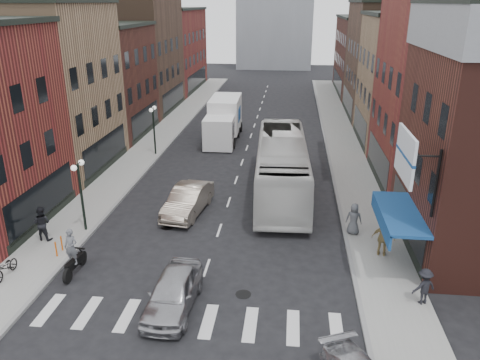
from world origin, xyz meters
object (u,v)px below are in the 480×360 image
object	(u,v)px
ped_left_solo	(42,223)
ped_right_b	(383,238)
billboard_sign	(407,157)
box_truck	(224,120)
sedan_left_near	(173,292)
parked_bicycle	(6,268)
streetlamp_near	(80,183)
motorcycle_rider	(73,253)
ped_right_a	(424,286)
bike_rack	(59,246)
sedan_left_far	(188,200)
transit_bus	(282,166)
streetlamp_far	(154,121)
ped_right_c	(354,219)

from	to	relation	value
ped_left_solo	ped_right_b	bearing A→B (deg)	-174.70
billboard_sign	box_truck	bearing A→B (deg)	115.65
billboard_sign	sedan_left_near	world-z (taller)	billboard_sign
box_truck	parked_bicycle	distance (m)	25.27
ped_left_solo	streetlamp_near	bearing A→B (deg)	-137.08
motorcycle_rider	ped_right_a	bearing A→B (deg)	3.32
billboard_sign	ped_left_solo	size ratio (longest dim) A/B	1.95
billboard_sign	sedan_left_near	xyz separation A→B (m)	(-9.39, -2.76, -5.35)
bike_rack	sedan_left_near	distance (m)	7.68
ped_right_b	sedan_left_near	bearing A→B (deg)	43.31
sedan_left_far	transit_bus	bearing A→B (deg)	43.59
streetlamp_near	transit_bus	world-z (taller)	streetlamp_near
motorcycle_rider	bike_rack	bearing A→B (deg)	140.53
box_truck	parked_bicycle	bearing A→B (deg)	-106.74
parked_bicycle	ped_right_a	xyz separation A→B (m)	(18.62, 0.03, 0.36)
streetlamp_far	sedan_left_far	bearing A→B (deg)	-64.63
billboard_sign	ped_right_b	size ratio (longest dim) A/B	1.93
ped_right_c	ped_left_solo	bearing A→B (deg)	20.13
transit_bus	sedan_left_near	world-z (taller)	transit_bus
ped_left_solo	sedan_left_near	bearing A→B (deg)	153.83
streetlamp_far	motorcycle_rider	size ratio (longest dim) A/B	1.75
transit_bus	ped_right_b	xyz separation A→B (m)	(5.29, -8.13, -0.78)
parked_bicycle	bike_rack	bearing A→B (deg)	58.49
streetlamp_near	parked_bicycle	world-z (taller)	streetlamp_near
ped_right_c	ped_right_a	bearing A→B (deg)	121.17
motorcycle_rider	ped_right_c	world-z (taller)	motorcycle_rider
streetlamp_far	ped_right_c	world-z (taller)	streetlamp_far
bike_rack	sedan_left_near	bearing A→B (deg)	-27.66
streetlamp_far	ped_left_solo	bearing A→B (deg)	-96.37
ped_right_a	ped_right_c	world-z (taller)	ped_right_c
ped_right_a	streetlamp_near	bearing A→B (deg)	-38.31
bike_rack	transit_bus	world-z (taller)	transit_bus
streetlamp_far	sedan_left_far	size ratio (longest dim) A/B	0.81
ped_right_a	ped_right_b	distance (m)	4.04
ped_right_a	ped_right_c	size ratio (longest dim) A/B	0.91
ped_left_solo	ped_right_b	distance (m)	17.70
streetlamp_near	ped_right_b	distance (m)	16.12
sedan_left_near	sedan_left_far	size ratio (longest dim) A/B	0.90
motorcycle_rider	ped_right_a	xyz separation A→B (m)	(15.69, -0.73, -0.14)
transit_bus	motorcycle_rider	bearing A→B (deg)	-132.03
streetlamp_far	bike_rack	world-z (taller)	streetlamp_far
bike_rack	motorcycle_rider	xyz separation A→B (m)	(1.51, -1.53, 0.55)
transit_bus	bike_rack	bearing A→B (deg)	-140.43
motorcycle_rider	ped_left_solo	distance (m)	4.16
billboard_sign	parked_bicycle	distance (m)	18.52
ped_left_solo	ped_right_a	xyz separation A→B (m)	(18.72, -3.59, -0.14)
sedan_left_far	ped_right_b	distance (m)	11.59
motorcycle_rider	sedan_left_far	bearing A→B (deg)	68.22
streetlamp_far	parked_bicycle	world-z (taller)	streetlamp_far
box_truck	ped_right_b	bearing A→B (deg)	-63.26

